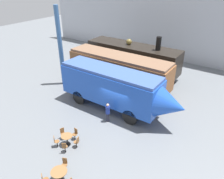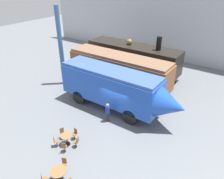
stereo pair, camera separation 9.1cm
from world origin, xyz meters
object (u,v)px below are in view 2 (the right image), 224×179
Objects in this scene: cafe_table_near at (67,138)px; cafe_chair_0 at (64,146)px; cafe_table_mid at (58,173)px; visitor_person at (108,112)px; steam_locomotive at (133,57)px; streamlined_locomotive at (118,88)px; passenger_coach_wooden at (119,68)px.

cafe_chair_0 reaches higher than cafe_table_near.
visitor_person is (-1.07, 6.21, 0.26)m from cafe_table_mid.
visitor_person is (0.33, 4.43, 0.38)m from cafe_chair_0.
cafe_chair_0 is at bearing -78.41° from steam_locomotive.
steam_locomotive is 9.94m from visitor_person.
streamlined_locomotive is (2.93, -7.55, 0.13)m from steam_locomotive.
streamlined_locomotive is 11.57× the size of cafe_table_mid.
cafe_table_near is 3.87m from visitor_person.
streamlined_locomotive is at bearing -33.09° from cafe_chair_0.
visitor_person is at bearing 78.98° from cafe_table_near.
visitor_person reaches higher than cafe_table_mid.
passenger_coach_wooden is at bearing 115.22° from visitor_person.
cafe_table_near is at bearing -95.23° from streamlined_locomotive.
cafe_chair_0 is (-1.40, 1.78, -0.12)m from cafe_table_mid.
passenger_coach_wooden reaches higher than cafe_table_near.
cafe_table_mid is (3.70, -11.80, -1.40)m from passenger_coach_wooden.
steam_locomotive is 12.47× the size of cafe_chair_0.
steam_locomotive is 13.44m from cafe_table_near.
cafe_chair_0 is at bearing -77.06° from passenger_coach_wooden.
cafe_table_mid is 0.57× the size of visitor_person.
cafe_table_near is at bearing -78.56° from passenger_coach_wooden.
cafe_table_near is (-0.51, -5.59, -1.60)m from streamlined_locomotive.
cafe_table_near is 0.84× the size of cafe_table_mid.
streamlined_locomotive is 13.82× the size of cafe_table_near.
streamlined_locomotive reaches higher than cafe_table_near.
steam_locomotive reaches higher than cafe_table_near.
passenger_coach_wooden reaches higher than cafe_chair_0.
steam_locomotive is 13.79× the size of cafe_table_near.
visitor_person is (0.22, -1.81, -1.29)m from streamlined_locomotive.
steam_locomotive is at bearing 100.44° from cafe_table_near.
streamlined_locomotive is at bearing -57.49° from passenger_coach_wooden.
steam_locomotive is at bearing -20.53° from cafe_chair_0.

